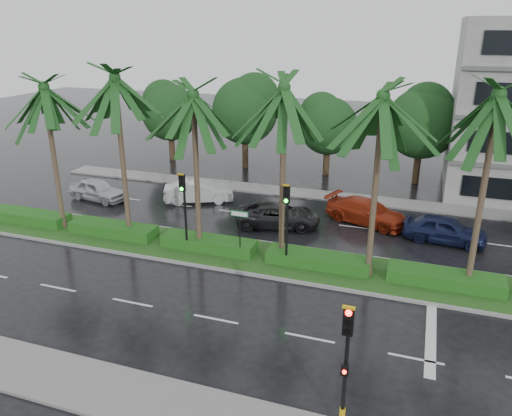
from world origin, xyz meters
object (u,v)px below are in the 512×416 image
(car_silver, at_px, (98,190))
(car_white, at_px, (199,191))
(signal_near, at_px, (346,363))
(car_darkgrey, at_px, (278,215))
(street_sign, at_px, (240,223))
(car_red, at_px, (367,212))
(signal_median_left, at_px, (184,201))
(car_blue, at_px, (445,230))

(car_silver, xyz_separation_m, car_white, (6.78, 1.95, 0.04))
(signal_near, bearing_deg, car_darkgrey, 113.40)
(street_sign, bearing_deg, signal_near, -54.66)
(street_sign, distance_m, car_red, 9.33)
(car_red, bearing_deg, car_darkgrey, 134.50)
(signal_median_left, relative_size, car_red, 0.85)
(car_white, bearing_deg, car_blue, -120.88)
(car_red, relative_size, car_blue, 1.15)
(car_blue, bearing_deg, car_white, 89.50)
(signal_median_left, bearing_deg, car_red, 41.76)
(street_sign, bearing_deg, car_darkgrey, 84.45)
(signal_median_left, xyz_separation_m, car_silver, (-9.71, 5.82, -2.27))
(car_darkgrey, distance_m, car_red, 5.49)
(signal_near, relative_size, street_sign, 1.68)
(car_white, distance_m, car_darkgrey, 6.88)
(signal_median_left, xyz_separation_m, car_red, (8.50, 7.59, -2.25))
(street_sign, relative_size, car_silver, 0.61)
(car_darkgrey, relative_size, car_red, 0.98)
(street_sign, distance_m, car_darkgrey, 5.36)
(car_silver, xyz_separation_m, car_red, (18.21, 1.76, 0.02))
(signal_median_left, height_order, car_darkgrey, signal_median_left)
(car_silver, bearing_deg, car_darkgrey, -83.00)
(car_silver, distance_m, car_red, 18.30)
(signal_near, xyz_separation_m, signal_median_left, (-10.00, 9.69, 0.49))
(car_darkgrey, bearing_deg, street_sign, 160.56)
(car_silver, relative_size, car_white, 0.92)
(car_red, bearing_deg, street_sign, 163.60)
(signal_median_left, bearing_deg, car_blue, 25.20)
(street_sign, relative_size, car_white, 0.56)
(signal_median_left, bearing_deg, car_darkgrey, 56.71)
(signal_near, height_order, street_sign, signal_near)
(signal_median_left, xyz_separation_m, car_darkgrey, (3.50, 5.33, -2.30))
(signal_near, distance_m, street_sign, 12.11)
(signal_median_left, bearing_deg, car_white, 110.69)
(car_silver, bearing_deg, signal_median_left, -111.80)
(signal_near, relative_size, signal_median_left, 1.00)
(street_sign, height_order, car_blue, street_sign)
(street_sign, bearing_deg, car_silver, 156.07)
(signal_median_left, height_order, car_red, signal_median_left)
(car_red, xyz_separation_m, car_blue, (4.50, -1.47, 0.02))
(street_sign, xyz_separation_m, car_blue, (10.00, 5.93, -1.36))
(street_sign, bearing_deg, signal_median_left, -176.53)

